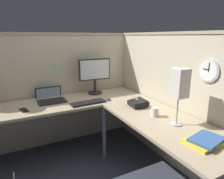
# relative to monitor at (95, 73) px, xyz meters

# --- Properties ---
(ground_plane) EXTENTS (6.80, 6.80, 0.00)m
(ground_plane) POSITION_rel_monitor_xyz_m (-0.25, -0.64, -1.02)
(ground_plane) COLOR #383D47
(cubicle_wall_back) EXTENTS (2.57, 0.12, 1.58)m
(cubicle_wall_back) POSITION_rel_monitor_xyz_m (-0.61, 0.23, -0.23)
(cubicle_wall_back) COLOR beige
(cubicle_wall_back) RESTS_ON ground
(cubicle_wall_right) EXTENTS (0.12, 2.37, 1.58)m
(cubicle_wall_right) POSITION_rel_monitor_xyz_m (0.62, -0.90, -0.23)
(cubicle_wall_right) COLOR beige
(cubicle_wall_right) RESTS_ON ground
(desk) EXTENTS (2.35, 2.15, 0.73)m
(desk) POSITION_rel_monitor_xyz_m (-0.39, -0.69, -0.39)
(desk) COLOR tan
(desk) RESTS_ON ground
(monitor) EXTENTS (0.46, 0.20, 0.50)m
(monitor) POSITION_rel_monitor_xyz_m (0.00, 0.00, 0.00)
(monitor) COLOR #232326
(monitor) RESTS_ON desk
(laptop) EXTENTS (0.34, 0.38, 0.22)m
(laptop) POSITION_rel_monitor_xyz_m (-0.63, -0.01, -0.27)
(laptop) COLOR #232326
(laptop) RESTS_ON desk
(keyboard) EXTENTS (0.44, 0.16, 0.02)m
(keyboard) POSITION_rel_monitor_xyz_m (-0.25, -0.38, -0.28)
(keyboard) COLOR black
(keyboard) RESTS_ON desk
(computer_mouse) EXTENTS (0.06, 0.10, 0.03)m
(computer_mouse) POSITION_rel_monitor_xyz_m (0.02, -0.37, -0.28)
(computer_mouse) COLOR #38383D
(computer_mouse) RESTS_ON desk
(cell_phone) EXTENTS (0.10, 0.16, 0.01)m
(cell_phone) POSITION_rel_monitor_xyz_m (-0.97, -0.28, -0.29)
(cell_phone) COLOR black
(cell_phone) RESTS_ON desk
(office_phone) EXTENTS (0.21, 0.22, 0.11)m
(office_phone) POSITION_rel_monitor_xyz_m (0.23, -0.75, -0.26)
(office_phone) COLOR black
(office_phone) RESTS_ON desk
(book_stack) EXTENTS (0.31, 0.25, 0.04)m
(book_stack) POSITION_rel_monitor_xyz_m (0.22, -1.69, -0.27)
(book_stack) COLOR yellow
(book_stack) RESTS_ON desk
(desk_lamp_paper) EXTENTS (0.13, 0.13, 0.53)m
(desk_lamp_paper) POSITION_rel_monitor_xyz_m (0.27, -1.33, 0.09)
(desk_lamp_paper) COLOR #B7BABF
(desk_lamp_paper) RESTS_ON desk
(coffee_mug) EXTENTS (0.08, 0.08, 0.10)m
(coffee_mug) POSITION_rel_monitor_xyz_m (0.21, -1.08, -0.25)
(coffee_mug) COLOR silver
(coffee_mug) RESTS_ON desk
(wall_clock) EXTENTS (0.04, 0.22, 0.22)m
(wall_clock) POSITION_rel_monitor_xyz_m (0.57, -1.38, 0.20)
(wall_clock) COLOR #B7BABF
(pinned_note_leftmost) EXTENTS (0.07, 0.00, 0.08)m
(pinned_note_leftmost) POSITION_rel_monitor_xyz_m (-0.53, 0.18, 0.12)
(pinned_note_leftmost) COLOR #8CCC99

